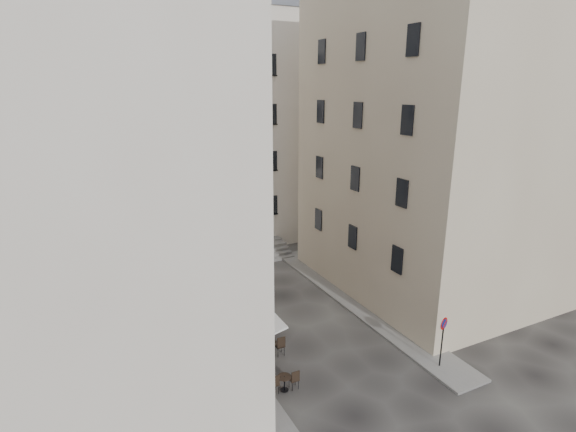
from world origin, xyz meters
TOP-DOWN VIEW (x-y plane):
  - ground at (0.00, 0.00)m, footprint 90.00×90.00m
  - sidewalk_left at (-4.50, 4.00)m, footprint 2.00×22.00m
  - sidewalk_right at (4.50, 3.00)m, footprint 2.00×18.00m
  - building_left at (-10.50, 3.00)m, footprint 12.20×16.20m
  - building_right at (10.50, 3.50)m, footprint 12.20×14.20m
  - building_back at (-1.00, 19.00)m, footprint 18.20×10.20m
  - cafe_storefront at (-4.32, 1.00)m, footprint 1.74×7.30m
  - stone_steps at (0.00, 12.57)m, footprint 9.00×3.15m
  - bollard_near at (-3.25, -1.00)m, footprint 0.12×0.12m
  - bollard_mid at (-3.25, 2.50)m, footprint 0.12×0.12m
  - bollard_far at (-3.25, 6.00)m, footprint 0.12×0.12m
  - no_parking_sign at (4.22, -4.19)m, footprint 0.57×0.21m
  - bistro_table_a at (-2.92, -2.44)m, footprint 1.27×0.60m
  - bistro_table_b at (-2.45, 0.09)m, footprint 1.43×0.67m
  - bistro_table_c at (-3.60, 1.41)m, footprint 1.43×0.67m
  - bistro_table_d at (-3.06, 2.52)m, footprint 1.27×0.60m
  - bistro_table_e at (-3.10, 4.11)m, footprint 1.25×0.58m
  - pedestrian at (-2.86, 1.55)m, footprint 0.77×0.74m

SIDE VIEW (x-z plane):
  - ground at x=0.00m, z-range 0.00..0.00m
  - sidewalk_left at x=-4.50m, z-range 0.00..0.12m
  - sidewalk_right at x=4.50m, z-range 0.00..0.12m
  - stone_steps at x=0.00m, z-range 0.00..0.80m
  - bistro_table_e at x=-3.10m, z-range 0.01..0.89m
  - bistro_table_a at x=-2.92m, z-range 0.01..0.90m
  - bistro_table_d at x=-3.06m, z-range 0.01..0.90m
  - bistro_table_c at x=-3.60m, z-range 0.01..1.02m
  - bistro_table_b at x=-2.45m, z-range 0.01..1.02m
  - bollard_near at x=-3.25m, z-range 0.04..1.02m
  - bollard_mid at x=-3.25m, z-range 0.04..1.02m
  - bollard_far at x=-3.25m, z-range 0.04..1.02m
  - pedestrian at x=-2.86m, z-range 0.00..1.78m
  - no_parking_sign at x=4.22m, z-range 0.54..3.14m
  - cafe_storefront at x=-4.32m, z-range 0.13..3.63m
  - building_right at x=10.50m, z-range 0.01..18.61m
  - building_back at x=-1.00m, z-range 0.01..18.61m
  - building_left at x=-10.50m, z-range 0.01..20.61m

